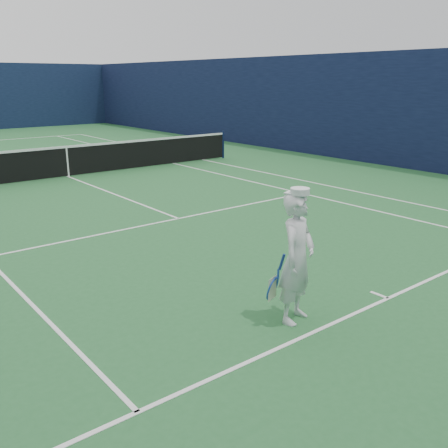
{
  "coord_description": "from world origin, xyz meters",
  "views": [
    {
      "loc": [
        -6.01,
        -15.58,
        3.08
      ],
      "look_at": [
        -1.54,
        -9.98,
        0.98
      ],
      "focal_mm": 40.0,
      "sensor_mm": 36.0,
      "label": 1
    }
  ],
  "objects": [
    {
      "name": "tennis_player",
      "position": [
        -1.54,
        -11.48,
        0.87
      ],
      "size": [
        0.85,
        0.59,
        1.78
      ],
      "rotation": [
        0.0,
        0.0,
        0.33
      ],
      "color": "white",
      "rests_on": "ground"
    },
    {
      "name": "court_markings",
      "position": [
        0.0,
        0.0,
        0.0
      ],
      "size": [
        11.03,
        23.83,
        0.01
      ],
      "color": "white",
      "rests_on": "ground"
    },
    {
      "name": "ground",
      "position": [
        0.0,
        0.0,
        0.0
      ],
      "size": [
        80.0,
        80.0,
        0.0
      ],
      "primitive_type": "plane",
      "color": "#256130",
      "rests_on": "ground"
    },
    {
      "name": "tennis_net",
      "position": [
        0.0,
        0.0,
        0.55
      ],
      "size": [
        12.88,
        0.09,
        1.07
      ],
      "color": "#141E4C",
      "rests_on": "ground"
    },
    {
      "name": "windscreen_fence",
      "position": [
        0.0,
        0.0,
        2.0
      ],
      "size": [
        20.12,
        36.12,
        4.0
      ],
      "color": "#0E1936",
      "rests_on": "ground"
    }
  ]
}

